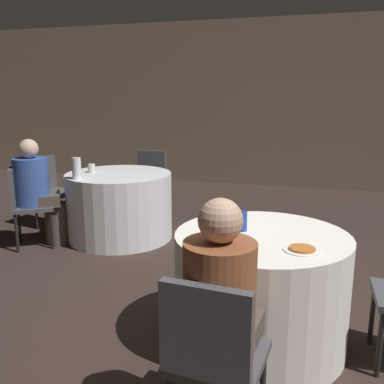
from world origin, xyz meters
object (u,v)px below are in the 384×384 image
Objects in this scene: chair_far_west at (50,185)px; chair_far_north at (150,177)px; chair_near_south at (212,350)px; table_near at (260,290)px; chair_far_southwest at (24,199)px; table_far at (120,206)px; pizza_plate_near at (302,249)px; soda_can_silver at (223,210)px; soda_can_blue at (242,221)px; person_blue_shirt at (39,192)px; bottle_far at (77,168)px; person_floral_shirt at (224,319)px.

chair_far_north is (0.93, 0.85, 0.00)m from chair_far_west.
table_near is at bearing 90.00° from chair_near_south.
chair_far_southwest is at bearing 145.66° from chair_near_south.
pizza_plate_near reaches higher than table_far.
table_near is at bearing 33.11° from chair_far_southwest.
table_near is at bearing -42.84° from table_far.
soda_can_silver is (1.47, -1.38, 0.42)m from table_far.
table_near is 0.45m from soda_can_blue.
chair_near_south is 1.03m from soda_can_blue.
chair_far_southwest is 2.69m from soda_can_blue.
table_far is 1.02× the size of person_blue_shirt.
chair_far_west is at bearing 39.90° from chair_far_north.
bottle_far is (0.56, 0.13, 0.33)m from chair_far_southwest.
soda_can_blue is (0.17, -0.23, 0.00)m from soda_can_silver.
chair_near_south reaches higher than pizza_plate_near.
chair_near_south and chair_far_southwest have the same top height.
chair_far_west is 3.15m from soda_can_blue.
person_floral_shirt is 1.10m from soda_can_silver.
chair_far_west is at bearing 146.34° from soda_can_blue.
chair_far_north is 3.52m from pizza_plate_near.
person_floral_shirt is at bearing 16.69° from person_blue_shirt.
soda_can_silver is at bearing -29.19° from bottle_far.
bottle_far is at bearing 147.92° from soda_can_blue.
chair_near_south is 6.91× the size of soda_can_silver.
person_floral_shirt is (2.68, -2.57, 0.06)m from chair_far_west.
chair_near_south is 3.86× the size of bottle_far.
bottle_far reaches higher than chair_far_north.
bottle_far reaches higher than chair_near_south.
pizza_plate_near is (0.24, -0.21, 0.37)m from table_near.
person_blue_shirt is 3.05m from pizza_plate_near.
soda_can_blue is at bearing -52.40° from soda_can_silver.
chair_far_west and chair_far_north have the same top height.
table_near is 3.20m from chair_far_north.
soda_can_blue is (2.61, -1.74, 0.28)m from chair_far_west.
table_near is 1.28× the size of chair_far_west.
bottle_far reaches higher than chair_far_west.
table_near is at bearing 122.35° from chair_far_north.
table_near and table_far have the same top height.
bottle_far reaches higher than pizza_plate_near.
table_far is at bearing 137.34° from pizza_plate_near.
table_near is 2.42m from bottle_far.
table_far is 5.26× the size of bottle_far.
table_near is 8.83× the size of soda_can_blue.
person_floral_shirt is (2.53, -1.88, 0.06)m from chair_far_southwest.
person_floral_shirt is at bearing 54.21° from chair_far_west.
table_near is at bearing 64.97° from chair_far_west.
soda_can_blue is at bearing 162.69° from table_near.
chair_far_west is 3.71m from person_floral_shirt.
chair_far_southwest is 1.00× the size of chair_far_west.
soda_can_blue is at bearing 120.72° from chair_far_north.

